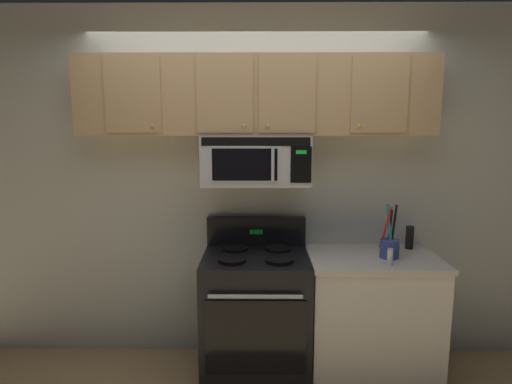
# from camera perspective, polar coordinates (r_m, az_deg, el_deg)

# --- Properties ---
(back_wall) EXTENTS (5.20, 0.10, 2.70)m
(back_wall) POSITION_cam_1_polar(r_m,az_deg,el_deg) (3.36, 0.05, 0.81)
(back_wall) COLOR silver
(back_wall) RESTS_ON ground_plane
(stove_range) EXTENTS (0.76, 0.69, 1.12)m
(stove_range) POSITION_cam_1_polar(r_m,az_deg,el_deg) (3.26, -0.01, -15.69)
(stove_range) COLOR black
(stove_range) RESTS_ON ground_plane
(over_range_microwave) EXTENTS (0.76, 0.43, 0.35)m
(over_range_microwave) POSITION_cam_1_polar(r_m,az_deg,el_deg) (3.09, 0.00, 4.28)
(over_range_microwave) COLOR #B7BABF
(upper_cabinets) EXTENTS (2.50, 0.36, 0.55)m
(upper_cabinets) POSITION_cam_1_polar(r_m,az_deg,el_deg) (3.11, 0.01, 12.61)
(upper_cabinets) COLOR tan
(counter_segment) EXTENTS (0.93, 0.65, 0.90)m
(counter_segment) POSITION_cam_1_polar(r_m,az_deg,el_deg) (3.37, 14.98, -15.45)
(counter_segment) COLOR white
(counter_segment) RESTS_ON ground_plane
(utensil_crock_blue) EXTENTS (0.14, 0.13, 0.38)m
(utensil_crock_blue) POSITION_cam_1_polar(r_m,az_deg,el_deg) (3.17, 17.32, -6.77)
(utensil_crock_blue) COLOR #384C9E
(utensil_crock_blue) RESTS_ON counter_segment
(salt_shaker) EXTENTS (0.04, 0.04, 0.12)m
(salt_shaker) POSITION_cam_1_polar(r_m,az_deg,el_deg) (3.01, 17.38, -8.27)
(salt_shaker) COLOR white
(salt_shaker) RESTS_ON counter_segment
(pepper_mill) EXTENTS (0.06, 0.06, 0.17)m
(pepper_mill) POSITION_cam_1_polar(r_m,az_deg,el_deg) (3.44, 19.74, -5.71)
(pepper_mill) COLOR black
(pepper_mill) RESTS_ON counter_segment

